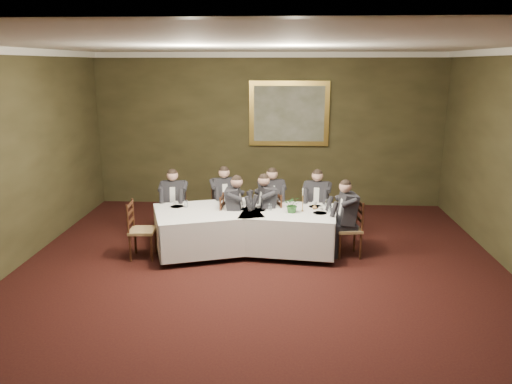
# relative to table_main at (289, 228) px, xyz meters

# --- Properties ---
(ground) EXTENTS (10.00, 10.00, 0.00)m
(ground) POSITION_rel_table_main_xyz_m (-0.46, -1.86, -0.45)
(ground) COLOR black
(ground) RESTS_ON ground
(ceiling) EXTENTS (8.00, 10.00, 0.10)m
(ceiling) POSITION_rel_table_main_xyz_m (-0.46, -1.86, 3.05)
(ceiling) COLOR silver
(ceiling) RESTS_ON back_wall
(back_wall) EXTENTS (8.00, 0.10, 3.50)m
(back_wall) POSITION_rel_table_main_xyz_m (-0.46, 3.14, 1.30)
(back_wall) COLOR #302B18
(back_wall) RESTS_ON ground
(crown_molding) EXTENTS (8.00, 10.00, 0.12)m
(crown_molding) POSITION_rel_table_main_xyz_m (-0.46, -1.86, 2.99)
(crown_molding) COLOR white
(crown_molding) RESTS_ON back_wall
(table_main) EXTENTS (1.76, 1.42, 0.67)m
(table_main) POSITION_rel_table_main_xyz_m (0.00, 0.00, 0.00)
(table_main) COLOR black
(table_main) RESTS_ON ground
(table_second) EXTENTS (2.11, 1.83, 0.67)m
(table_second) POSITION_rel_table_main_xyz_m (-1.45, -0.05, 0.00)
(table_second) COLOR black
(table_second) RESTS_ON ground
(chair_main_backleft) EXTENTS (0.50, 0.48, 1.00)m
(chair_main_backleft) POSITION_rel_table_main_xyz_m (-0.34, 0.88, -0.17)
(chair_main_backleft) COLOR olive
(chair_main_backleft) RESTS_ON ground
(diner_main_backleft) EXTENTS (0.46, 0.53, 1.35)m
(diner_main_backleft) POSITION_rel_table_main_xyz_m (-0.34, 0.87, 0.06)
(diner_main_backleft) COLOR black
(diner_main_backleft) RESTS_ON chair_main_backleft
(chair_main_backright) EXTENTS (0.51, 0.49, 1.00)m
(chair_main_backright) POSITION_rel_table_main_xyz_m (0.53, 0.78, -0.17)
(chair_main_backright) COLOR olive
(chair_main_backright) RESTS_ON ground
(diner_main_backright) EXTENTS (0.48, 0.54, 1.35)m
(diner_main_backright) POSITION_rel_table_main_xyz_m (0.53, 0.77, 0.06)
(diner_main_backright) COLOR black
(diner_main_backright) RESTS_ON chair_main_backright
(chair_main_endleft) EXTENTS (0.43, 0.45, 1.00)m
(chair_main_endleft) POSITION_rel_table_main_xyz_m (-1.02, 0.12, -0.17)
(chair_main_endleft) COLOR olive
(chair_main_endleft) RESTS_ON ground
(diner_main_endleft) EXTENTS (0.49, 0.43, 1.35)m
(diner_main_endleft) POSITION_rel_table_main_xyz_m (-1.01, 0.12, 0.06)
(diner_main_endleft) COLOR black
(diner_main_endleft) RESTS_ON chair_main_endleft
(chair_main_endright) EXTENTS (0.48, 0.49, 1.00)m
(chair_main_endright) POSITION_rel_table_main_xyz_m (1.02, -0.12, -0.17)
(chair_main_endright) COLOR olive
(chair_main_endright) RESTS_ON ground
(diner_main_endright) EXTENTS (0.53, 0.46, 1.35)m
(diner_main_endright) POSITION_rel_table_main_xyz_m (1.01, -0.12, 0.06)
(diner_main_endright) COLOR black
(diner_main_endright) RESTS_ON chair_main_endright
(chair_sec_backleft) EXTENTS (0.46, 0.44, 1.00)m
(chair_sec_backleft) POSITION_rel_table_main_xyz_m (-2.18, 0.67, -0.17)
(chair_sec_backleft) COLOR olive
(chair_sec_backleft) RESTS_ON ground
(diner_sec_backleft) EXTENTS (0.43, 0.50, 1.35)m
(diner_sec_backleft) POSITION_rel_table_main_xyz_m (-2.18, 0.66, 0.06)
(diner_sec_backleft) COLOR black
(diner_sec_backleft) RESTS_ON chair_sec_backleft
(chair_sec_backright) EXTENTS (0.55, 0.54, 1.00)m
(chair_sec_backright) POSITION_rel_table_main_xyz_m (-1.27, 0.96, -0.17)
(chair_sec_backright) COLOR olive
(chair_sec_backright) RESTS_ON ground
(diner_sec_backright) EXTENTS (0.53, 0.58, 1.35)m
(diner_sec_backright) POSITION_rel_table_main_xyz_m (-1.27, 0.95, 0.06)
(diner_sec_backright) COLOR black
(diner_sec_backright) RESTS_ON chair_sec_backright
(chair_sec_endright) EXTENTS (0.53, 0.55, 1.00)m
(chair_sec_endright) POSITION_rel_table_main_xyz_m (-0.37, 0.29, -0.17)
(chair_sec_endright) COLOR olive
(chair_sec_endright) RESTS_ON ground
(diner_sec_endright) EXTENTS (0.58, 0.53, 1.35)m
(diner_sec_endright) POSITION_rel_table_main_xyz_m (-0.38, 0.29, 0.06)
(diner_sec_endright) COLOR black
(diner_sec_endright) RESTS_ON chair_sec_endright
(chair_sec_endleft) EXTENTS (0.45, 0.46, 1.00)m
(chair_sec_endleft) POSITION_rel_table_main_xyz_m (-2.52, -0.39, -0.17)
(chair_sec_endleft) COLOR olive
(chair_sec_endleft) RESTS_ON ground
(centerpiece) EXTENTS (0.28, 0.25, 0.31)m
(centerpiece) POSITION_rel_table_main_xyz_m (0.05, -0.10, 0.47)
(centerpiece) COLOR #2D5926
(centerpiece) RESTS_ON table_main
(candlestick) EXTENTS (0.06, 0.06, 0.42)m
(candlestick) POSITION_rel_table_main_xyz_m (0.22, -0.02, 0.47)
(candlestick) COLOR #BB8139
(candlestick) RESTS_ON table_main
(place_setting_table_main) EXTENTS (0.33, 0.31, 0.14)m
(place_setting_table_main) POSITION_rel_table_main_xyz_m (-0.34, 0.42, 0.35)
(place_setting_table_main) COLOR white
(place_setting_table_main) RESTS_ON table_main
(place_setting_table_second) EXTENTS (0.33, 0.31, 0.14)m
(place_setting_table_second) POSITION_rel_table_main_xyz_m (-1.96, 0.18, 0.35)
(place_setting_table_second) COLOR white
(place_setting_table_second) RESTS_ON table_second
(painting) EXTENTS (1.81, 0.09, 1.46)m
(painting) POSITION_rel_table_main_xyz_m (-0.00, 3.07, 1.70)
(painting) COLOR gold
(painting) RESTS_ON back_wall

